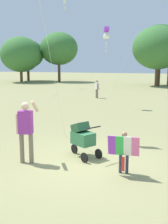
{
  "coord_description": "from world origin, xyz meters",
  "views": [
    {
      "loc": [
        2.13,
        -6.91,
        2.72
      ],
      "look_at": [
        -0.15,
        0.64,
        1.3
      ],
      "focal_mm": 44.99,
      "sensor_mm": 36.0,
      "label": 1
    }
  ],
  "objects_px": {
    "kite_orange_delta": "(107,33)",
    "person_couple_left": "(97,87)",
    "child_with_butterfly_kite": "(124,148)",
    "person_adult_flyer": "(26,127)",
    "stroller": "(83,137)"
  },
  "relations": [
    {
      "from": "kite_orange_delta",
      "to": "person_adult_flyer",
      "type": "bearing_deg",
      "value": -90.14
    },
    {
      "from": "person_adult_flyer",
      "to": "person_couple_left",
      "type": "distance_m",
      "value": 13.93
    },
    {
      "from": "person_adult_flyer",
      "to": "stroller",
      "type": "distance_m",
      "value": 1.64
    },
    {
      "from": "kite_orange_delta",
      "to": "person_couple_left",
      "type": "bearing_deg",
      "value": 111.08
    },
    {
      "from": "kite_orange_delta",
      "to": "person_couple_left",
      "type": "height_order",
      "value": "kite_orange_delta"
    },
    {
      "from": "child_with_butterfly_kite",
      "to": "stroller",
      "type": "height_order",
      "value": "child_with_butterfly_kite"
    },
    {
      "from": "child_with_butterfly_kite",
      "to": "kite_orange_delta",
      "type": "relative_size",
      "value": 0.23
    },
    {
      "from": "person_adult_flyer",
      "to": "person_couple_left",
      "type": "bearing_deg",
      "value": 96.32
    },
    {
      "from": "stroller",
      "to": "kite_orange_delta",
      "type": "relative_size",
      "value": 0.23
    },
    {
      "from": "stroller",
      "to": "person_couple_left",
      "type": "distance_m",
      "value": 13.26
    },
    {
      "from": "child_with_butterfly_kite",
      "to": "person_adult_flyer",
      "type": "bearing_deg",
      "value": 179.94
    },
    {
      "from": "child_with_butterfly_kite",
      "to": "kite_orange_delta",
      "type": "xyz_separation_m",
      "value": [
        -2.61,
        9.81,
        3.68
      ]
    },
    {
      "from": "person_couple_left",
      "to": "person_adult_flyer",
      "type": "bearing_deg",
      "value": -83.68
    },
    {
      "from": "person_adult_flyer",
      "to": "person_couple_left",
      "type": "xyz_separation_m",
      "value": [
        -1.53,
        13.85,
        -0.21
      ]
    },
    {
      "from": "person_adult_flyer",
      "to": "kite_orange_delta",
      "type": "bearing_deg",
      "value": 89.86
    }
  ]
}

